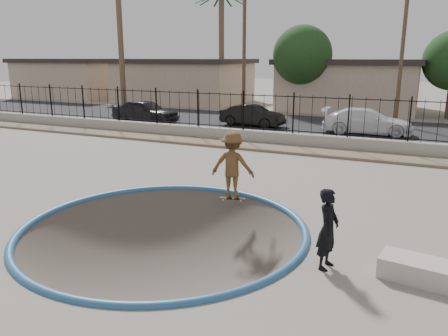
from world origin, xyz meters
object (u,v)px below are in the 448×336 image
skater (233,168)px  car_b (252,115)px  concrete_ledge (425,271)px  videographer (328,229)px  skateboard (232,198)px  car_a (145,111)px  car_c (367,121)px

skater → car_b: (-4.44, 13.27, -0.30)m
concrete_ledge → videographer: bearing=-173.9°
skateboard → concrete_ledge: 5.91m
skateboard → car_a: 16.06m
skateboard → concrete_ledge: bearing=-43.7°
skateboard → car_a: bearing=118.8°
videographer → car_c: 16.40m
car_c → car_b: bearing=85.6°
skateboard → videographer: videographer is taller
concrete_ledge → car_c: (-3.01, 16.16, 0.52)m
car_a → car_c: bearing=-81.7°
car_b → concrete_ledge: bearing=-144.8°
concrete_ledge → car_a: bearing=138.0°
videographer → concrete_ledge: size_ratio=1.02×
concrete_ledge → car_a: 21.76m
skateboard → car_a: size_ratio=0.18×
skater → car_c: (2.15, 13.27, -0.25)m
skateboard → videographer: 4.62m
videographer → car_a: size_ratio=0.38×
skater → car_c: bearing=-107.9°
skater → car_b: bearing=-80.2°
car_a → car_b: car_a is taller
concrete_ledge → car_b: car_b is taller
concrete_ledge → skateboard: bearing=150.8°
skateboard → car_a: (-11.01, 11.67, 0.72)m
skater → car_a: size_ratio=0.45×
car_a → skateboard: bearing=-135.3°
skateboard → car_b: bearing=94.0°
videographer → concrete_ledge: 1.91m
skater → concrete_ledge: skater is taller
concrete_ledge → car_a: (-16.17, 14.56, 0.57)m
concrete_ledge → car_b: (-9.60, 16.16, 0.47)m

